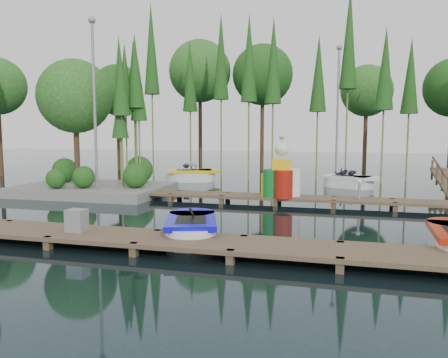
% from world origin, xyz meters
% --- Properties ---
extents(ground_plane, '(90.00, 90.00, 0.00)m').
position_xyz_m(ground_plane, '(0.00, 0.00, 0.00)').
color(ground_plane, '#1A2C32').
extents(near_dock, '(18.00, 1.50, 0.50)m').
position_xyz_m(near_dock, '(0.00, -4.50, 0.23)').
color(near_dock, brown).
rests_on(near_dock, ground).
extents(far_dock, '(15.00, 1.20, 0.50)m').
position_xyz_m(far_dock, '(1.00, 2.50, 0.23)').
color(far_dock, brown).
rests_on(far_dock, ground).
extents(island, '(6.20, 4.20, 6.75)m').
position_xyz_m(island, '(-6.30, 3.29, 3.18)').
color(island, slate).
rests_on(island, ground).
extents(tree_screen, '(34.42, 18.53, 10.31)m').
position_xyz_m(tree_screen, '(-2.04, 10.60, 6.12)').
color(tree_screen, '#47301E').
rests_on(tree_screen, ground).
extents(lamp_island, '(0.30, 0.30, 7.25)m').
position_xyz_m(lamp_island, '(-5.50, 2.50, 4.26)').
color(lamp_island, gray).
rests_on(lamp_island, ground).
extents(lamp_rear, '(0.30, 0.30, 7.25)m').
position_xyz_m(lamp_rear, '(4.00, 11.00, 4.26)').
color(lamp_rear, gray).
rests_on(lamp_rear, ground).
extents(boat_blue, '(1.94, 2.88, 0.89)m').
position_xyz_m(boat_blue, '(0.72, -3.43, 0.26)').
color(boat_blue, white).
rests_on(boat_blue, ground).
extents(boat_yellow_far, '(3.23, 2.37, 1.48)m').
position_xyz_m(boat_yellow_far, '(-3.51, 8.69, 0.31)').
color(boat_yellow_far, white).
rests_on(boat_yellow_far, ground).
extents(boat_white_far, '(2.98, 2.19, 1.29)m').
position_xyz_m(boat_white_far, '(4.66, 8.15, 0.29)').
color(boat_white_far, white).
rests_on(boat_white_far, ground).
extents(utility_cabinet, '(0.44, 0.37, 0.53)m').
position_xyz_m(utility_cabinet, '(-1.80, -4.50, 0.57)').
color(utility_cabinet, gray).
rests_on(utility_cabinet, near_dock).
extents(yellow_barrel, '(0.55, 0.55, 0.82)m').
position_xyz_m(yellow_barrel, '(1.67, 2.50, 0.71)').
color(yellow_barrel, yellow).
rests_on(yellow_barrel, far_dock).
extents(drum_cluster, '(1.33, 1.22, 2.30)m').
position_xyz_m(drum_cluster, '(2.21, 2.34, 0.98)').
color(drum_cluster, '#0D7927').
rests_on(drum_cluster, far_dock).
extents(seagull_post, '(0.44, 0.24, 0.71)m').
position_xyz_m(seagull_post, '(4.91, 2.50, 0.78)').
color(seagull_post, gray).
rests_on(seagull_post, far_dock).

